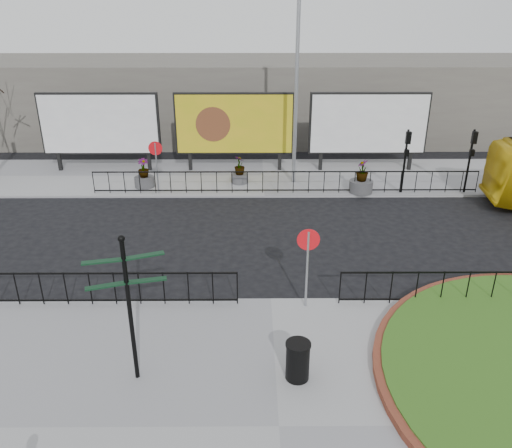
{
  "coord_description": "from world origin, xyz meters",
  "views": [
    {
      "loc": [
        -0.53,
        -12.88,
        8.19
      ],
      "look_at": [
        -0.44,
        2.3,
        1.57
      ],
      "focal_mm": 35.0,
      "sensor_mm": 36.0,
      "label": 1
    }
  ],
  "objects_px": {
    "billboard_mid": "(234,124)",
    "litter_bin": "(298,361)",
    "planter_a": "(144,177)",
    "planter_c": "(361,181)",
    "planter_b": "(240,173)",
    "fingerpost_sign": "(128,296)",
    "lamp_post": "(296,86)"
  },
  "relations": [
    {
      "from": "billboard_mid",
      "to": "litter_bin",
      "type": "distance_m",
      "value": 16.71
    },
    {
      "from": "litter_bin",
      "to": "planter_a",
      "type": "bearing_deg",
      "value": 114.72
    },
    {
      "from": "litter_bin",
      "to": "planter_c",
      "type": "bearing_deg",
      "value": 72.48
    },
    {
      "from": "litter_bin",
      "to": "planter_b",
      "type": "relative_size",
      "value": 0.72
    },
    {
      "from": "planter_c",
      "to": "fingerpost_sign",
      "type": "bearing_deg",
      "value": -121.49
    },
    {
      "from": "planter_b",
      "to": "planter_c",
      "type": "bearing_deg",
      "value": -13.93
    },
    {
      "from": "planter_b",
      "to": "planter_c",
      "type": "xyz_separation_m",
      "value": [
        5.77,
        -1.43,
        0.01
      ]
    },
    {
      "from": "fingerpost_sign",
      "to": "litter_bin",
      "type": "bearing_deg",
      "value": -13.5
    },
    {
      "from": "fingerpost_sign",
      "to": "litter_bin",
      "type": "height_order",
      "value": "fingerpost_sign"
    },
    {
      "from": "lamp_post",
      "to": "planter_c",
      "type": "distance_m",
      "value": 5.41
    },
    {
      "from": "lamp_post",
      "to": "planter_b",
      "type": "distance_m",
      "value": 4.98
    },
    {
      "from": "fingerpost_sign",
      "to": "litter_bin",
      "type": "distance_m",
      "value": 4.17
    },
    {
      "from": "litter_bin",
      "to": "planter_b",
      "type": "height_order",
      "value": "planter_b"
    },
    {
      "from": "planter_a",
      "to": "billboard_mid",
      "type": "bearing_deg",
      "value": 32.22
    },
    {
      "from": "lamp_post",
      "to": "fingerpost_sign",
      "type": "relative_size",
      "value": 2.49
    },
    {
      "from": "fingerpost_sign",
      "to": "planter_c",
      "type": "bearing_deg",
      "value": 45.89
    },
    {
      "from": "billboard_mid",
      "to": "fingerpost_sign",
      "type": "bearing_deg",
      "value": -96.24
    },
    {
      "from": "planter_a",
      "to": "planter_b",
      "type": "xyz_separation_m",
      "value": [
        4.63,
        0.59,
        0.03
      ]
    },
    {
      "from": "lamp_post",
      "to": "litter_bin",
      "type": "xyz_separation_m",
      "value": [
        -1.01,
        -14.5,
        -4.21
      ]
    },
    {
      "from": "lamp_post",
      "to": "planter_c",
      "type": "xyz_separation_m",
      "value": [
        3.06,
        -1.6,
        -4.17
      ]
    },
    {
      "from": "planter_a",
      "to": "litter_bin",
      "type": "bearing_deg",
      "value": -65.28
    },
    {
      "from": "lamp_post",
      "to": "planter_a",
      "type": "distance_m",
      "value": 8.49
    },
    {
      "from": "planter_c",
      "to": "lamp_post",
      "type": "bearing_deg",
      "value": 152.43
    },
    {
      "from": "planter_a",
      "to": "planter_b",
      "type": "distance_m",
      "value": 4.67
    },
    {
      "from": "lamp_post",
      "to": "planter_a",
      "type": "relative_size",
      "value": 6.51
    },
    {
      "from": "planter_a",
      "to": "planter_b",
      "type": "relative_size",
      "value": 1.04
    },
    {
      "from": "billboard_mid",
      "to": "planter_b",
      "type": "height_order",
      "value": "billboard_mid"
    },
    {
      "from": "billboard_mid",
      "to": "fingerpost_sign",
      "type": "distance_m",
      "value": 16.51
    },
    {
      "from": "billboard_mid",
      "to": "lamp_post",
      "type": "bearing_deg",
      "value": -33.25
    },
    {
      "from": "litter_bin",
      "to": "planter_b",
      "type": "bearing_deg",
      "value": 96.76
    },
    {
      "from": "fingerpost_sign",
      "to": "planter_a",
      "type": "xyz_separation_m",
      "value": [
        -2.53,
        13.69,
        -1.74
      ]
    },
    {
      "from": "litter_bin",
      "to": "fingerpost_sign",
      "type": "bearing_deg",
      "value": 179.12
    }
  ]
}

